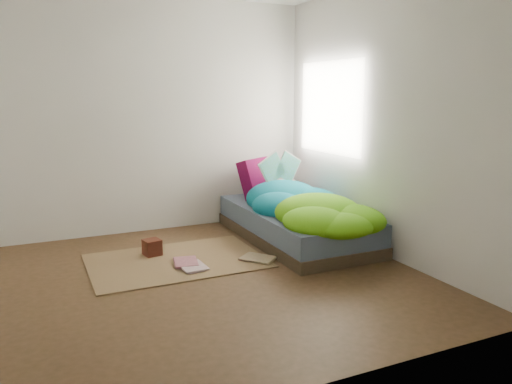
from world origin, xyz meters
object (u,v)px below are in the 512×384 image
(open_book, at_px, (281,159))
(floor_book_a, at_px, (181,268))
(floor_book_b, at_px, (174,263))
(pillow_magenta, at_px, (257,179))
(bed, at_px, (295,224))
(wooden_box, at_px, (152,247))

(open_book, bearing_deg, floor_book_a, -158.36)
(open_book, xyz_separation_m, floor_book_b, (-1.46, -0.71, -0.80))
(pillow_magenta, bearing_deg, floor_book_b, -174.37)
(bed, bearing_deg, floor_book_b, -168.90)
(wooden_box, xyz_separation_m, floor_book_b, (0.12, -0.37, -0.06))
(bed, height_order, floor_book_a, bed)
(open_book, bearing_deg, wooden_box, -177.07)
(floor_book_a, height_order, floor_book_b, floor_book_b)
(pillow_magenta, height_order, wooden_box, pillow_magenta)
(floor_book_a, bearing_deg, floor_book_b, 95.74)
(pillow_magenta, height_order, open_book, open_book)
(open_book, relative_size, floor_book_a, 1.58)
(bed, height_order, wooden_box, bed)
(wooden_box, distance_m, floor_book_b, 0.39)
(pillow_magenta, bearing_deg, wooden_box, 171.95)
(open_book, distance_m, floor_book_a, 1.86)
(pillow_magenta, xyz_separation_m, floor_book_b, (-1.29, -0.97, -0.55))
(bed, bearing_deg, wooden_box, 176.79)
(wooden_box, distance_m, floor_book_a, 0.54)
(bed, bearing_deg, pillow_magenta, 101.20)
(bed, relative_size, floor_book_a, 6.80)
(bed, relative_size, wooden_box, 13.05)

